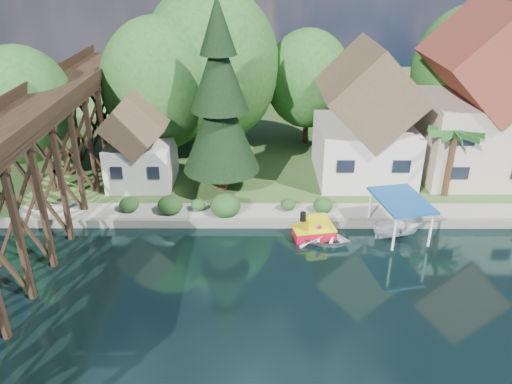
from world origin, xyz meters
TOP-DOWN VIEW (x-y plane):
  - ground at (0.00, 0.00)m, footprint 140.00×140.00m
  - bank at (0.00, 34.00)m, footprint 140.00×52.00m
  - seawall at (4.00, 8.00)m, footprint 60.00×0.40m
  - promenade at (6.00, 9.30)m, footprint 50.00×2.60m
  - trestle_bridge at (-16.00, 5.17)m, footprint 4.12×44.18m
  - house_left at (7.00, 16.00)m, footprint 7.64×8.64m
  - house_center at (16.00, 16.50)m, footprint 8.65×9.18m
  - shed at (-11.00, 14.50)m, footprint 5.09×5.40m
  - bg_trees at (1.00, 21.25)m, footprint 49.90×13.30m
  - shrubs at (-4.60, 9.26)m, footprint 15.76×2.47m
  - conifer at (-4.49, 13.16)m, footprint 5.89×5.89m
  - palm_tree at (12.77, 12.15)m, footprint 5.19×5.19m
  - tugboat at (2.14, 6.62)m, footprint 3.03×2.01m
  - boat_white_a at (2.66, 6.04)m, footprint 4.41×3.76m
  - boat_canopy at (7.77, 6.74)m, footprint 3.86×4.95m

SIDE VIEW (x-z plane):
  - ground at x=0.00m, z-range 0.00..0.00m
  - bank at x=0.00m, z-range 0.00..0.50m
  - seawall at x=4.00m, z-range 0.00..0.62m
  - boat_white_a at x=2.66m, z-range 0.00..0.77m
  - promenade at x=6.00m, z-range 0.50..0.56m
  - tugboat at x=2.14m, z-range -0.41..1.63m
  - boat_canopy at x=7.77m, z-range -0.20..2.65m
  - shrubs at x=-4.60m, z-range 0.38..2.08m
  - shed at x=-11.00m, z-range -0.10..7.75m
  - house_left at x=7.00m, z-range -0.37..10.65m
  - trestle_bridge at x=-16.00m, z-range 0.70..10.00m
  - palm_tree at x=12.77m, z-range 2.58..8.15m
  - house_center at x=16.00m, z-range -0.53..13.36m
  - bg_trees at x=1.00m, z-range 2.00..12.57m
  - conifer at x=-4.49m, z-range 0.23..14.74m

